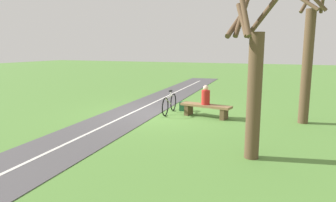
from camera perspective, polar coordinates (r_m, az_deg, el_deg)
ground_plane at (r=11.86m, az=-1.29°, el=-2.37°), size 80.00×80.00×0.00m
paved_path at (r=8.94m, az=-16.72°, el=-6.85°), size 4.55×36.06×0.02m
path_centre_line at (r=8.94m, az=-16.73°, el=-6.78°), size 2.25×31.93×0.00m
bench at (r=11.32m, az=7.06°, el=-1.34°), size 1.96×0.81×0.47m
person_seated at (r=11.25m, az=7.04°, el=0.90°), size 0.36×0.36×0.71m
bicycle at (r=11.85m, az=0.27°, el=-0.53°), size 0.17×1.74×0.89m
backpack at (r=12.37m, az=2.84°, el=-1.02°), size 0.29×0.25×0.37m
tree_far_right at (r=11.08m, az=24.59°, el=6.97°), size 1.07×1.02×4.76m
tree_near_bench at (r=7.09m, az=15.44°, el=3.59°), size 1.01×1.14×4.03m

